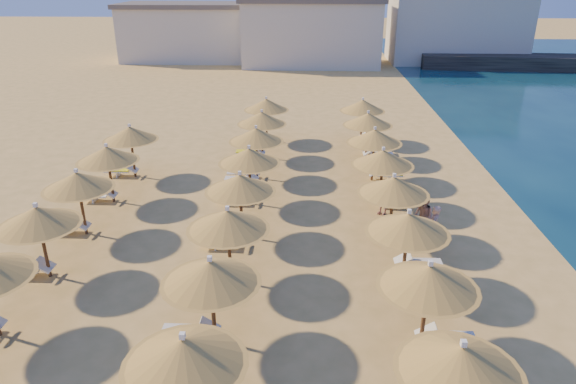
{
  "coord_description": "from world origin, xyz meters",
  "views": [
    {
      "loc": [
        0.34,
        -15.87,
        9.86
      ],
      "look_at": [
        -0.47,
        4.0,
        1.3
      ],
      "focal_mm": 32.0,
      "sensor_mm": 36.0,
      "label": 1
    }
  ],
  "objects_px": {
    "parasol_row_west": "(235,201)",
    "beachgoer_b": "(423,217)",
    "parasol_row_east": "(400,204)",
    "jetty": "(563,63)",
    "beachgoer_c": "(383,197)",
    "beachgoer_a": "(433,227)"
  },
  "relations": [
    {
      "from": "jetty",
      "to": "parasol_row_west",
      "type": "bearing_deg",
      "value": -121.77
    },
    {
      "from": "parasol_row_east",
      "to": "beachgoer_c",
      "type": "xyz_separation_m",
      "value": [
        0.01,
        3.95,
        -1.5
      ]
    },
    {
      "from": "parasol_row_west",
      "to": "beachgoer_b",
      "type": "distance_m",
      "value": 7.57
    },
    {
      "from": "parasol_row_west",
      "to": "beachgoer_a",
      "type": "bearing_deg",
      "value": 7.6
    },
    {
      "from": "parasol_row_west",
      "to": "beachgoer_b",
      "type": "xyz_separation_m",
      "value": [
        7.22,
        1.81,
        -1.38
      ]
    },
    {
      "from": "parasol_row_east",
      "to": "beachgoer_a",
      "type": "xyz_separation_m",
      "value": [
        1.54,
        0.99,
        -1.41
      ]
    },
    {
      "from": "jetty",
      "to": "beachgoer_c",
      "type": "bearing_deg",
      "value": -118.62
    },
    {
      "from": "beachgoer_a",
      "to": "beachgoer_b",
      "type": "xyz_separation_m",
      "value": [
        -0.22,
        0.82,
        0.02
      ]
    },
    {
      "from": "parasol_row_east",
      "to": "jetty",
      "type": "bearing_deg",
      "value": 59.54
    },
    {
      "from": "jetty",
      "to": "parasol_row_west",
      "type": "relative_size",
      "value": 0.95
    },
    {
      "from": "jetty",
      "to": "beachgoer_b",
      "type": "bearing_deg",
      "value": -115.77
    },
    {
      "from": "parasol_row_east",
      "to": "beachgoer_b",
      "type": "bearing_deg",
      "value": 54.03
    },
    {
      "from": "beachgoer_b",
      "to": "parasol_row_west",
      "type": "bearing_deg",
      "value": -111.37
    },
    {
      "from": "beachgoer_a",
      "to": "beachgoer_b",
      "type": "height_order",
      "value": "beachgoer_b"
    },
    {
      "from": "beachgoer_b",
      "to": "beachgoer_c",
      "type": "bearing_deg",
      "value": 175.85
    },
    {
      "from": "beachgoer_c",
      "to": "beachgoer_a",
      "type": "bearing_deg",
      "value": -24.65
    },
    {
      "from": "jetty",
      "to": "beachgoer_c",
      "type": "xyz_separation_m",
      "value": [
        -24.16,
        -37.15,
        0.05
      ]
    },
    {
      "from": "parasol_row_west",
      "to": "jetty",
      "type": "bearing_deg",
      "value": 53.8
    },
    {
      "from": "jetty",
      "to": "beachgoer_c",
      "type": "distance_m",
      "value": 44.32
    },
    {
      "from": "jetty",
      "to": "parasol_row_east",
      "type": "xyz_separation_m",
      "value": [
        -24.18,
        -41.1,
        1.54
      ]
    },
    {
      "from": "beachgoer_a",
      "to": "jetty",
      "type": "bearing_deg",
      "value": 171.31
    },
    {
      "from": "parasol_row_west",
      "to": "beachgoer_a",
      "type": "xyz_separation_m",
      "value": [
        7.44,
        0.99,
        -1.41
      ]
    }
  ]
}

